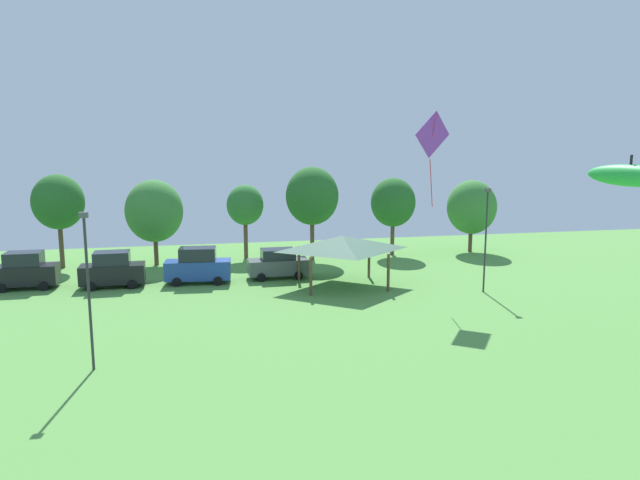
{
  "coord_description": "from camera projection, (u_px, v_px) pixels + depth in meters",
  "views": [
    {
      "loc": [
        -3.64,
        1.77,
        9.67
      ],
      "look_at": [
        -0.61,
        15.7,
        7.36
      ],
      "focal_mm": 32.0,
      "sensor_mm": 36.0,
      "label": 1
    }
  ],
  "objects": [
    {
      "name": "treeline_tree_6",
      "position": [
        472.0,
        207.0,
        52.97
      ],
      "size": [
        4.55,
        4.55,
        6.73
      ],
      "color": "brown",
      "rests_on": "ground"
    },
    {
      "name": "treeline_tree_1",
      "position": [
        58.0,
        202.0,
        45.53
      ],
      "size": [
        4.02,
        4.02,
        7.61
      ],
      "color": "brown",
      "rests_on": "ground"
    },
    {
      "name": "treeline_tree_3",
      "position": [
        245.0,
        205.0,
        49.73
      ],
      "size": [
        3.2,
        3.2,
        6.51
      ],
      "color": "brown",
      "rests_on": "ground"
    },
    {
      "name": "parked_car_leftmost",
      "position": [
        25.0,
        271.0,
        39.39
      ],
      "size": [
        4.28,
        2.1,
        2.59
      ],
      "rotation": [
        0.0,
        0.0,
        0.01
      ],
      "color": "black",
      "rests_on": "ground"
    },
    {
      "name": "treeline_tree_4",
      "position": [
        312.0,
        196.0,
        48.88
      ],
      "size": [
        4.54,
        4.54,
        8.08
      ],
      "color": "brown",
      "rests_on": "ground"
    },
    {
      "name": "light_post_0",
      "position": [
        88.0,
        283.0,
        24.51
      ],
      "size": [
        0.36,
        0.2,
        6.99
      ],
      "color": "#2D2D33",
      "rests_on": "ground"
    },
    {
      "name": "kite_flying_9",
      "position": [
        630.0,
        176.0,
        30.9
      ],
      "size": [
        2.22,
        5.63,
        1.73
      ],
      "color": "green"
    },
    {
      "name": "park_pavilion",
      "position": [
        342.0,
        243.0,
        39.92
      ],
      "size": [
        6.95,
        5.72,
        3.6
      ],
      "color": "brown",
      "rests_on": "ground"
    },
    {
      "name": "treeline_tree_5",
      "position": [
        393.0,
        203.0,
        51.45
      ],
      "size": [
        4.02,
        4.02,
        7.02
      ],
      "color": "brown",
      "rests_on": "ground"
    },
    {
      "name": "light_post_2",
      "position": [
        486.0,
        235.0,
        38.06
      ],
      "size": [
        0.36,
        0.2,
        7.04
      ],
      "color": "#2D2D33",
      "rests_on": "ground"
    },
    {
      "name": "parked_car_second_from_left",
      "position": [
        112.0,
        270.0,
        39.86
      ],
      "size": [
        4.38,
        2.17,
        2.53
      ],
      "rotation": [
        0.0,
        0.0,
        0.03
      ],
      "color": "black",
      "rests_on": "ground"
    },
    {
      "name": "treeline_tree_2",
      "position": [
        154.0,
        211.0,
        46.82
      ],
      "size": [
        4.66,
        4.66,
        7.1
      ],
      "color": "brown",
      "rests_on": "ground"
    },
    {
      "name": "kite_flying_7",
      "position": [
        433.0,
        137.0,
        36.35
      ],
      "size": [
        2.82,
        1.19,
        6.09
      ],
      "color": "purple"
    },
    {
      "name": "parked_car_third_from_left",
      "position": [
        198.0,
        266.0,
        41.0
      ],
      "size": [
        4.77,
        2.31,
        2.61
      ],
      "rotation": [
        0.0,
        0.0,
        -0.09
      ],
      "color": "#234299",
      "rests_on": "ground"
    },
    {
      "name": "parked_car_rightmost_in_row",
      "position": [
        278.0,
        264.0,
        42.64
      ],
      "size": [
        4.49,
        2.11,
        2.22
      ],
      "rotation": [
        0.0,
        0.0,
        0.02
      ],
      "color": "#4C5156",
      "rests_on": "ground"
    }
  ]
}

